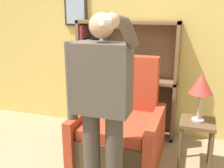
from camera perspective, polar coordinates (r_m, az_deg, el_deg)
wall_back at (r=3.66m, az=7.60°, el=10.68°), size 8.00×0.11×2.80m
bookcase at (r=3.73m, az=0.56°, el=0.56°), size 1.38×0.28×1.59m
armchair at (r=3.12m, az=1.94°, el=-10.01°), size 0.93×0.95×1.19m
person_standing at (r=2.14m, az=-2.29°, el=-4.25°), size 0.61×0.78×1.71m
side_table at (r=3.05m, az=17.98°, el=-9.73°), size 0.37×0.37×0.56m
table_lamp at (r=2.87m, az=18.85°, el=-0.31°), size 0.25×0.25×0.53m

